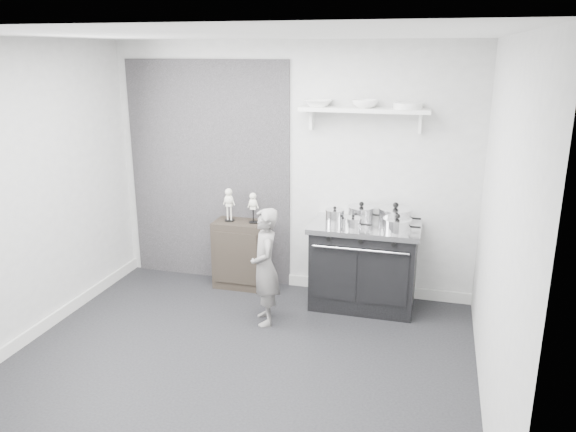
% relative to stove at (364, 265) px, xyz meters
% --- Properties ---
extents(ground, '(4.00, 4.00, 0.00)m').
position_rel_stove_xyz_m(ground, '(-0.88, -1.48, -0.45)').
color(ground, black).
rests_on(ground, ground).
extents(room_shell, '(4.02, 3.62, 2.71)m').
position_rel_stove_xyz_m(room_shell, '(-0.97, -1.33, 1.19)').
color(room_shell, '#B3B3B1').
rests_on(room_shell, ground).
extents(wall_shelf, '(1.30, 0.26, 0.24)m').
position_rel_stove_xyz_m(wall_shelf, '(-0.08, 0.20, 1.56)').
color(wall_shelf, white).
rests_on(wall_shelf, room_shell).
extents(stove, '(1.11, 0.69, 0.89)m').
position_rel_stove_xyz_m(stove, '(0.00, 0.00, 0.00)').
color(stove, black).
rests_on(stove, ground).
extents(side_cabinet, '(0.59, 0.34, 0.77)m').
position_rel_stove_xyz_m(side_cabinet, '(-1.40, 0.13, -0.07)').
color(side_cabinet, black).
rests_on(side_cabinet, ground).
extents(child, '(0.43, 0.50, 1.16)m').
position_rel_stove_xyz_m(child, '(-0.87, -0.64, 0.13)').
color(child, slate).
rests_on(child, ground).
extents(pot_front_left, '(0.28, 0.19, 0.19)m').
position_rel_stove_xyz_m(pot_front_left, '(-0.31, -0.07, 0.52)').
color(pot_front_left, silver).
rests_on(pot_front_left, stove).
extents(pot_back_left, '(0.37, 0.29, 0.20)m').
position_rel_stove_xyz_m(pot_back_left, '(-0.07, 0.13, 0.52)').
color(pot_back_left, silver).
rests_on(pot_back_left, stove).
extents(pot_back_right, '(0.43, 0.34, 0.23)m').
position_rel_stove_xyz_m(pot_back_right, '(0.29, 0.07, 0.53)').
color(pot_back_right, silver).
rests_on(pot_back_right, stove).
extents(pot_front_right, '(0.36, 0.28, 0.18)m').
position_rel_stove_xyz_m(pot_front_right, '(0.33, -0.15, 0.51)').
color(pot_front_right, silver).
rests_on(pot_front_right, stove).
extents(pot_front_center, '(0.26, 0.18, 0.15)m').
position_rel_stove_xyz_m(pot_front_center, '(-0.10, -0.17, 0.50)').
color(pot_front_center, silver).
rests_on(pot_front_center, stove).
extents(skeleton_full, '(0.12, 0.08, 0.43)m').
position_rel_stove_xyz_m(skeleton_full, '(-1.53, 0.13, 0.53)').
color(skeleton_full, silver).
rests_on(skeleton_full, side_cabinet).
extents(skeleton_torso, '(0.11, 0.07, 0.39)m').
position_rel_stove_xyz_m(skeleton_torso, '(-1.25, 0.13, 0.51)').
color(skeleton_torso, silver).
rests_on(skeleton_torso, side_cabinet).
extents(bowl_large, '(0.29, 0.29, 0.07)m').
position_rel_stove_xyz_m(bowl_large, '(-0.55, 0.19, 1.63)').
color(bowl_large, white).
rests_on(bowl_large, wall_shelf).
extents(bowl_small, '(0.25, 0.25, 0.08)m').
position_rel_stove_xyz_m(bowl_small, '(-0.08, 0.19, 1.63)').
color(bowl_small, white).
rests_on(bowl_small, wall_shelf).
extents(plate_stack, '(0.28, 0.28, 0.06)m').
position_rel_stove_xyz_m(plate_stack, '(0.34, 0.19, 1.62)').
color(plate_stack, white).
rests_on(plate_stack, wall_shelf).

